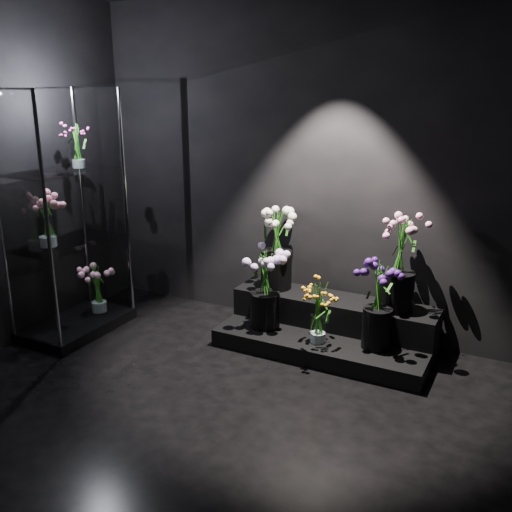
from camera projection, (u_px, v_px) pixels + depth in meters
The scene contains 12 objects.
floor at pixel (177, 439), 3.48m from camera, with size 4.00×4.00×0.00m, color black.
wall_back at pixel (307, 168), 4.78m from camera, with size 4.00×4.00×0.00m, color black.
display_riser at pixel (329, 327), 4.69m from camera, with size 1.70×0.76×0.38m.
display_case at pixel (67, 216), 4.72m from camera, with size 0.56×0.93×2.05m.
bouquet_orange_bells at pixel (319, 312), 4.39m from camera, with size 0.29×0.29×0.49m.
bouquet_lilac at pixel (265, 285), 4.64m from camera, with size 0.38×0.38×0.66m.
bouquet_purple at pixel (378, 300), 4.26m from camera, with size 0.37×0.37×0.68m.
bouquet_cream_roses at pixel (277, 244), 4.85m from camera, with size 0.44×0.44×0.70m.
bouquet_pink_roses at pixel (400, 259), 4.35m from camera, with size 0.44×0.44×0.75m.
bouquet_case_pink at pixel (46, 219), 4.60m from camera, with size 0.34×0.34×0.44m.
bouquet_case_magenta at pixel (77, 144), 4.69m from camera, with size 0.23×0.23×0.38m.
bouquet_case_base_pink at pixel (98, 286), 5.11m from camera, with size 0.39×0.39×0.45m.
Camera 1 is at (1.80, -2.45, 2.09)m, focal length 40.00 mm.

